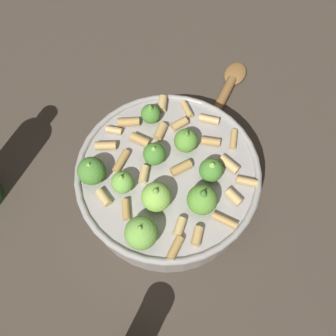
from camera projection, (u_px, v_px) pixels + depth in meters
ground_plane at (168, 190)px, 0.57m from camera, size 2.40×2.40×0.00m
cooking_pan at (167, 180)px, 0.53m from camera, size 0.25×0.25×0.12m
wooden_spoon at (219, 105)px, 0.62m from camera, size 0.21×0.15×0.02m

